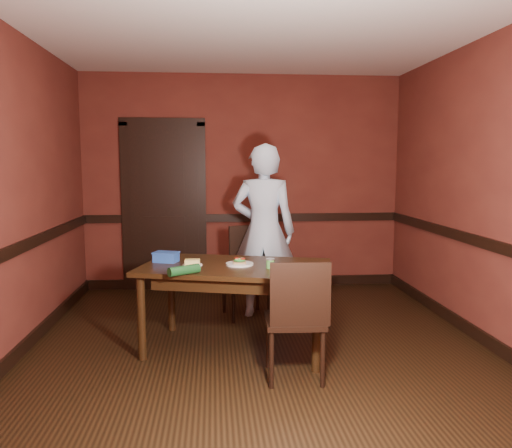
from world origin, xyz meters
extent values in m
cube|color=black|center=(0.00, 0.00, 0.00)|extent=(4.00, 4.50, 0.01)
cube|color=silver|center=(0.00, 0.00, 2.70)|extent=(4.00, 4.50, 0.01)
cube|color=#5B231B|center=(0.00, 2.25, 1.35)|extent=(4.00, 0.02, 2.70)
cube|color=#5B231B|center=(0.00, -2.25, 1.35)|extent=(4.00, 0.02, 2.70)
cube|color=#5B231B|center=(-2.00, 0.00, 1.35)|extent=(0.02, 4.50, 2.70)
cube|color=#5B231B|center=(2.00, 0.00, 1.35)|extent=(0.02, 4.50, 2.70)
cube|color=black|center=(0.00, 2.23, 0.90)|extent=(4.00, 0.03, 0.10)
cube|color=black|center=(-1.99, 0.00, 0.90)|extent=(0.03, 4.50, 0.10)
cube|color=black|center=(1.99, 0.00, 0.90)|extent=(0.03, 4.50, 0.10)
cube|color=black|center=(0.00, 2.23, 0.06)|extent=(4.00, 0.03, 0.12)
cube|color=black|center=(-1.99, 0.00, 0.06)|extent=(0.03, 4.50, 0.12)
cube|color=black|center=(1.99, 0.00, 0.06)|extent=(0.03, 4.50, 0.12)
cube|color=black|center=(-1.00, 2.21, 1.02)|extent=(0.85, 0.04, 2.05)
cube|color=black|center=(-1.48, 2.23, 1.02)|extent=(0.10, 0.06, 2.15)
cube|color=black|center=(-0.52, 2.23, 1.02)|extent=(0.10, 0.06, 2.15)
cube|color=black|center=(-1.00, 2.23, 2.10)|extent=(1.05, 0.06, 0.10)
cube|color=black|center=(-0.20, 0.05, 0.37)|extent=(1.75, 1.26, 0.74)
imported|color=silver|center=(0.13, 0.98, 0.90)|extent=(0.73, 0.55, 1.79)
cylinder|color=silver|center=(-0.17, 0.06, 0.74)|extent=(0.23, 0.23, 0.01)
cube|color=#9D794C|center=(-0.17, 0.06, 0.76)|extent=(0.11, 0.10, 0.02)
ellipsoid|color=green|center=(-0.17, 0.06, 0.78)|extent=(0.10, 0.09, 0.02)
cylinder|color=red|center=(-0.19, 0.07, 0.79)|extent=(0.04, 0.04, 0.01)
cylinder|color=red|center=(-0.14, 0.05, 0.79)|extent=(0.04, 0.04, 0.01)
cylinder|color=#8FAB63|center=(-0.19, 0.03, 0.79)|extent=(0.03, 0.03, 0.01)
cylinder|color=#8FAB63|center=(-0.14, 0.08, 0.79)|extent=(0.03, 0.03, 0.01)
cylinder|color=#8FAB63|center=(-0.17, 0.06, 0.79)|extent=(0.03, 0.03, 0.01)
cylinder|color=#4F9A41|center=(0.08, -0.10, 0.77)|extent=(0.07, 0.07, 0.07)
cylinder|color=#B8B8B1|center=(0.08, -0.10, 0.81)|extent=(0.07, 0.07, 0.01)
cylinder|color=silver|center=(-0.56, 0.06, 0.74)|extent=(0.17, 0.17, 0.01)
cube|color=#DCCA6A|center=(-0.56, 0.06, 0.77)|extent=(0.13, 0.08, 0.04)
cube|color=blue|center=(-0.80, 0.24, 0.78)|extent=(0.23, 0.19, 0.08)
cube|color=blue|center=(-0.80, 0.24, 0.82)|extent=(0.24, 0.20, 0.01)
cylinder|color=#14401B|center=(-0.61, -0.28, 0.77)|extent=(0.26, 0.21, 0.07)
camera|label=1|loc=(-0.38, -4.10, 1.60)|focal=35.00mm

